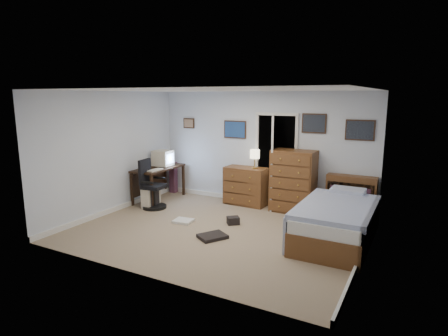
# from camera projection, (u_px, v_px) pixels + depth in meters

# --- Properties ---
(floor) EXTENTS (5.00, 4.00, 0.02)m
(floor) POSITION_uv_depth(u_px,v_px,m) (218.00, 231.00, 6.80)
(floor) COLOR gray
(floor) RESTS_ON ground
(computer_desk) EXTENTS (0.67, 1.37, 0.78)m
(computer_desk) POSITION_uv_depth(u_px,v_px,m) (155.00, 174.00, 8.72)
(computer_desk) COLOR black
(computer_desk) RESTS_ON floor
(crt_monitor) EXTENTS (0.42, 0.39, 0.37)m
(crt_monitor) POSITION_uv_depth(u_px,v_px,m) (163.00, 158.00, 8.72)
(crt_monitor) COLOR beige
(crt_monitor) RESTS_ON computer_desk
(keyboard) EXTENTS (0.17, 0.42, 0.02)m
(keyboard) POSITION_uv_depth(u_px,v_px,m) (155.00, 170.00, 8.25)
(keyboard) COLOR beige
(keyboard) RESTS_ON computer_desk
(pc_tower) EXTENTS (0.23, 0.44, 0.47)m
(pc_tower) POSITION_uv_depth(u_px,v_px,m) (151.00, 197.00, 8.18)
(pc_tower) COLOR beige
(pc_tower) RESTS_ON floor
(office_chair) EXTENTS (0.56, 0.56, 1.06)m
(office_chair) POSITION_uv_depth(u_px,v_px,m) (152.00, 189.00, 8.09)
(office_chair) COLOR black
(office_chair) RESTS_ON floor
(media_stack) EXTENTS (0.16, 0.16, 0.77)m
(media_stack) POSITION_uv_depth(u_px,v_px,m) (173.00, 177.00, 9.41)
(media_stack) COLOR maroon
(media_stack) RESTS_ON floor
(low_dresser) EXTENTS (0.97, 0.53, 0.84)m
(low_dresser) POSITION_uv_depth(u_px,v_px,m) (246.00, 186.00, 8.37)
(low_dresser) COLOR brown
(low_dresser) RESTS_ON floor
(table_lamp) EXTENTS (0.22, 0.22, 0.41)m
(table_lamp) POSITION_uv_depth(u_px,v_px,m) (255.00, 155.00, 8.14)
(table_lamp) COLOR gold
(table_lamp) RESTS_ON low_dresser
(doorway) EXTENTS (0.96, 1.12, 2.05)m
(doorway) POSITION_uv_depth(u_px,v_px,m) (280.00, 159.00, 8.41)
(doorway) COLOR black
(doorway) RESTS_ON floor
(tall_dresser) EXTENTS (0.89, 0.53, 1.30)m
(tall_dresser) POSITION_uv_depth(u_px,v_px,m) (293.00, 181.00, 7.80)
(tall_dresser) COLOR brown
(tall_dresser) RESTS_ON floor
(headboard_bookcase) EXTENTS (0.96, 0.25, 0.86)m
(headboard_bookcase) POSITION_uv_depth(u_px,v_px,m) (351.00, 196.00, 7.40)
(headboard_bookcase) COLOR brown
(headboard_bookcase) RESTS_ON floor
(bed) EXTENTS (1.18, 2.19, 0.72)m
(bed) POSITION_uv_depth(u_px,v_px,m) (337.00, 221.00, 6.28)
(bed) COLOR brown
(bed) RESTS_ON floor
(wall_posters) EXTENTS (4.38, 0.04, 0.60)m
(wall_posters) POSITION_uv_depth(u_px,v_px,m) (287.00, 127.00, 7.91)
(wall_posters) COLOR #331E11
(wall_posters) RESTS_ON floor
(floor_clutter) EXTENTS (1.37, 1.23, 0.14)m
(floor_clutter) POSITION_uv_depth(u_px,v_px,m) (210.00, 228.00, 6.81)
(floor_clutter) COLOR silver
(floor_clutter) RESTS_ON floor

